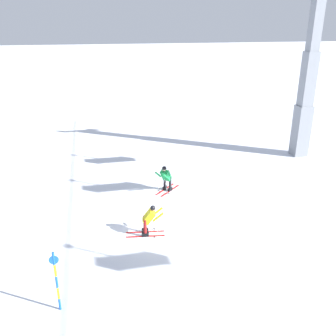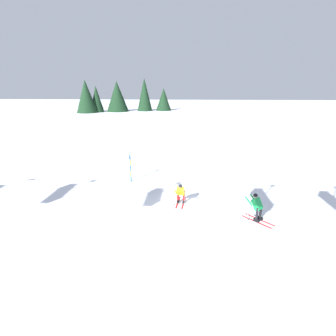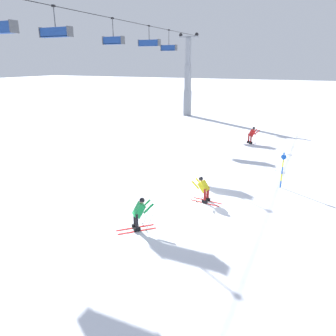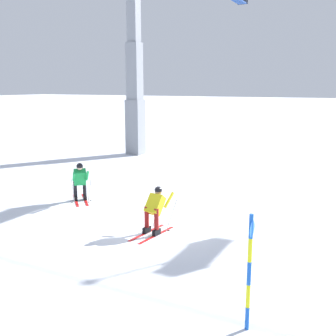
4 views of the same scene
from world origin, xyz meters
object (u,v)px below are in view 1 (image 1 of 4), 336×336
at_px(skier_carving_main, 149,218).
at_px(lift_tower_near, 307,90).
at_px(trail_marker_pole, 56,280).
at_px(skier_distant_downhill, 166,177).

distance_m(skier_carving_main, lift_tower_near, 13.92).
height_order(trail_marker_pole, skier_distant_downhill, trail_marker_pole).
distance_m(trail_marker_pole, skier_distant_downhill, 9.04).
bearing_deg(trail_marker_pole, skier_carving_main, 137.33).
relative_size(lift_tower_near, trail_marker_pole, 5.00).
height_order(lift_tower_near, trail_marker_pole, lift_tower_near).
bearing_deg(skier_carving_main, lift_tower_near, 123.99).
height_order(skier_carving_main, skier_distant_downhill, skier_distant_downhill).
xyz_separation_m(skier_carving_main, skier_distant_downhill, (-3.91, 1.53, 0.08)).
xyz_separation_m(skier_carving_main, trail_marker_pole, (3.67, -3.39, 0.38)).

